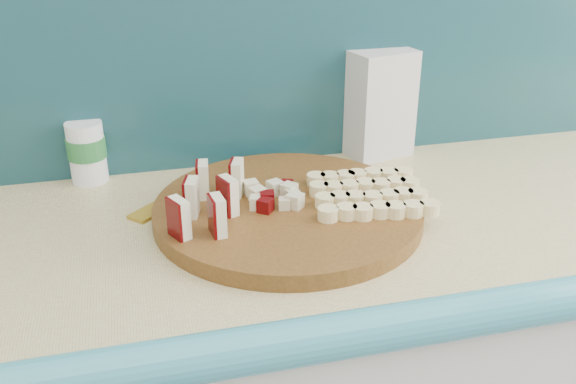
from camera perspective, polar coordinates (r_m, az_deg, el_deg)
The scene contains 8 objects.
backsplash at distance 1.27m, azimuth 2.03°, elevation 13.95°, with size 2.20×0.02×0.50m, color teal.
cutting_board at distance 1.07m, azimuth 0.00°, elevation -1.65°, with size 0.45×0.45×0.03m, color #4C2C10.
apple_wedges at distance 1.02m, azimuth -7.01°, elevation -0.41°, with size 0.13×0.18×0.06m.
apple_chunks at distance 1.06m, azimuth -1.53°, elevation -0.51°, with size 0.07×0.07×0.02m.
banana_slices at distance 1.08m, azimuth 7.15°, elevation -0.05°, with size 0.21×0.18×0.02m.
flour_bag at distance 1.32m, azimuth 8.10°, elevation 7.81°, with size 0.13×0.09×0.22m, color silver.
canister at distance 1.25m, azimuth -17.46°, elevation 3.50°, with size 0.07×0.07×0.12m.
banana_peel at distance 1.15m, azimuth -7.55°, elevation -0.44°, with size 0.23×0.20×0.01m.
Camera 1 is at (-0.25, 0.60, 1.41)m, focal length 40.00 mm.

